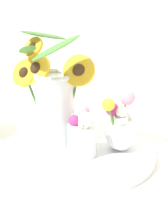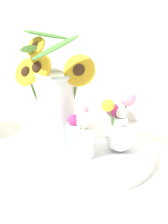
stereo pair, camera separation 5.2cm
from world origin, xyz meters
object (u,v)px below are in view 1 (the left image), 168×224
(mason_jar_sunflowers, at_px, (54,98))
(vase_small_center, at_px, (82,136))
(serving_tray, at_px, (84,151))
(vase_bulb_right, at_px, (120,127))

(mason_jar_sunflowers, height_order, vase_small_center, mason_jar_sunflowers)
(serving_tray, distance_m, vase_bulb_right, 0.13)
(serving_tray, relative_size, vase_small_center, 2.88)
(mason_jar_sunflowers, bearing_deg, vase_bulb_right, 10.43)
(mason_jar_sunflowers, height_order, vase_bulb_right, mason_jar_sunflowers)
(vase_small_center, bearing_deg, serving_tray, 107.15)
(mason_jar_sunflowers, distance_m, vase_bulb_right, 0.20)
(serving_tray, height_order, mason_jar_sunflowers, mason_jar_sunflowers)
(vase_bulb_right, bearing_deg, serving_tray, -158.67)
(mason_jar_sunflowers, relative_size, vase_small_center, 2.29)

